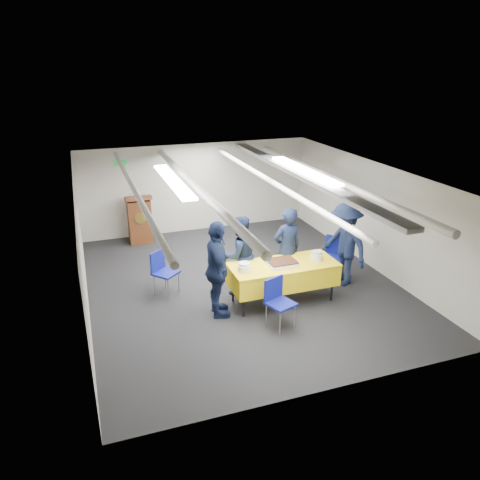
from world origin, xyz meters
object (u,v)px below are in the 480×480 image
Objects in this scene: serving_table at (283,274)px; sheet_cake at (282,263)px; sailor_c at (217,270)px; sailor_d at (345,244)px; chair_left at (162,268)px; chair_right at (333,253)px; podium at (140,219)px; sailor_b at (240,255)px; chair_near at (277,298)px; sailor_a at (287,249)px.

sheet_cake reaches higher than serving_table.
sailor_d is (2.76, 0.38, -0.03)m from sailor_c.
chair_left is 0.51× the size of sailor_d.
chair_right reaches higher than sheet_cake.
sailor_b is at bearing -66.99° from podium.
sheet_cake is 0.62× the size of chair_right.
sailor_b is at bearing -112.11° from sailor_d.
sailor_c is at bearing -176.01° from serving_table.
sailor_d is (1.51, 0.33, 0.04)m from sheet_cake.
chair_left is 3.63m from sailor_d.
chair_near reaches higher than sheet_cake.
chair_right is at bearing -6.62° from chair_left.
sailor_a reaches higher than serving_table.
podium reaches higher than chair_near.
podium is at bearing -62.02° from sailor_a.
chair_right is (1.89, 1.42, 0.00)m from chair_near.
sailor_b is (1.42, -0.48, 0.26)m from chair_left.
chair_right is at bearing 37.00° from chair_near.
chair_right is at bearing 24.89° from sheet_cake.
sailor_d is at bearing -86.86° from chair_right.
podium is at bearing 117.75° from serving_table.
sailor_d is (3.53, -0.77, 0.32)m from chair_left.
sheet_cake is 4.50m from podium.
sailor_d is at bearing 165.86° from sailor_a.
sailor_a is 1.67m from sailor_c.
sailor_b is (-2.10, -0.07, 0.26)m from chair_right.
sailor_b is 0.90× the size of sailor_c.
sheet_cake is at bearing -79.43° from sailor_c.
chair_near is at bearing -120.18° from sailor_c.
podium is 1.44× the size of chair_left.
sheet_cake is at bearing 61.68° from chair_near.
serving_table is 3.73× the size of sheet_cake.
sheet_cake is at bearing 50.22° from sailor_a.
serving_table is 2.32× the size of chair_near.
chair_near is (1.65, -4.74, -0.08)m from podium.
sailor_d reaches higher than serving_table.
sailor_d is at bearing -12.35° from chair_left.
chair_left is (-1.63, 1.83, 0.00)m from chair_near.
sailor_d is (1.91, 1.06, 0.32)m from chair_near.
sailor_d reaches higher than sailor_b.
chair_right reaches higher than serving_table.
serving_table is 1.52m from sailor_d.
chair_left is at bearing -89.58° from podium.
chair_left is 1.43m from sailor_c.
chair_near is 0.52× the size of sailor_a.
sailor_d is at bearing 165.70° from sailor_b.
sailor_b reaches higher than chair_near.
sailor_a is at bearing 59.40° from chair_near.
chair_near is at bearing -143.00° from chair_right.
sailor_a reaches higher than sheet_cake.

